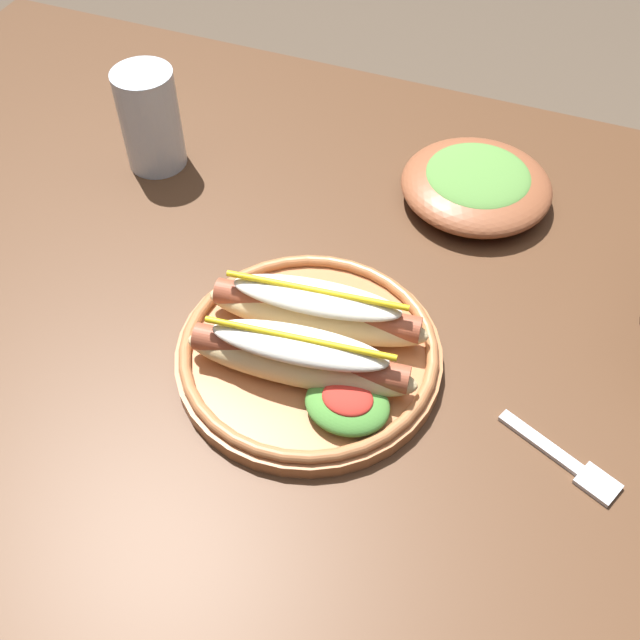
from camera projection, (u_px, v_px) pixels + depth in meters
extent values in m
plane|color=brown|center=(319.00, 569.00, 1.37)|extent=(8.00, 8.00, 0.00)
cube|color=#51331E|center=(318.00, 306.00, 0.82)|extent=(1.38, 0.86, 0.04)
cylinder|color=#51331E|center=(90.00, 224.00, 1.45)|extent=(0.06, 0.06, 0.70)
cylinder|color=#B77042|center=(309.00, 356.00, 0.74)|extent=(0.26, 0.26, 0.02)
torus|color=#B77042|center=(309.00, 349.00, 0.74)|extent=(0.25, 0.25, 0.01)
ellipsoid|color=#E0C184|center=(300.00, 362.00, 0.70)|extent=(0.23, 0.07, 0.04)
cylinder|color=#9E4C33|center=(300.00, 357.00, 0.70)|extent=(0.21, 0.05, 0.03)
ellipsoid|color=silver|center=(300.00, 345.00, 0.68)|extent=(0.17, 0.06, 0.02)
cylinder|color=yellow|center=(299.00, 338.00, 0.68)|extent=(0.18, 0.03, 0.01)
ellipsoid|color=#E0C184|center=(317.00, 315.00, 0.74)|extent=(0.23, 0.07, 0.04)
cylinder|color=#9E4C33|center=(317.00, 310.00, 0.74)|extent=(0.21, 0.05, 0.03)
ellipsoid|color=silver|center=(317.00, 297.00, 0.72)|extent=(0.17, 0.06, 0.02)
cylinder|color=yellow|center=(317.00, 290.00, 0.71)|extent=(0.18, 0.03, 0.01)
ellipsoid|color=#4C8C38|center=(347.00, 404.00, 0.68)|extent=(0.08, 0.07, 0.02)
ellipsoid|color=red|center=(348.00, 398.00, 0.68)|extent=(0.05, 0.04, 0.01)
cube|color=silver|center=(540.00, 442.00, 0.69)|extent=(0.08, 0.04, 0.00)
cube|color=silver|center=(598.00, 484.00, 0.66)|extent=(0.04, 0.04, 0.00)
cylinder|color=silver|center=(150.00, 119.00, 0.91)|extent=(0.07, 0.07, 0.13)
ellipsoid|color=brown|center=(476.00, 185.00, 0.89)|extent=(0.18, 0.18, 0.04)
ellipsoid|color=#56893D|center=(478.00, 176.00, 0.88)|extent=(0.12, 0.12, 0.02)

